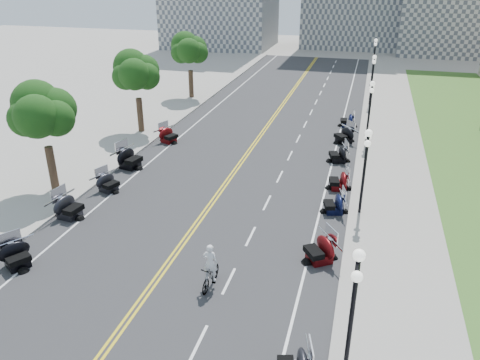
# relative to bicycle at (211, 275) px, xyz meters

# --- Properties ---
(ground) EXTENTS (160.00, 160.00, 0.00)m
(ground) POSITION_rel_bicycle_xyz_m (-2.53, 4.56, -0.58)
(ground) COLOR gray
(road) EXTENTS (16.00, 90.00, 0.01)m
(road) POSITION_rel_bicycle_xyz_m (-2.53, 14.56, -0.57)
(road) COLOR #333335
(road) RESTS_ON ground
(centerline_yellow_a) EXTENTS (0.12, 90.00, 0.00)m
(centerline_yellow_a) POSITION_rel_bicycle_xyz_m (-2.65, 14.56, -0.56)
(centerline_yellow_a) COLOR yellow
(centerline_yellow_a) RESTS_ON road
(centerline_yellow_b) EXTENTS (0.12, 90.00, 0.00)m
(centerline_yellow_b) POSITION_rel_bicycle_xyz_m (-2.41, 14.56, -0.56)
(centerline_yellow_b) COLOR yellow
(centerline_yellow_b) RESTS_ON road
(edge_line_north) EXTENTS (0.12, 90.00, 0.00)m
(edge_line_north) POSITION_rel_bicycle_xyz_m (3.87, 14.56, -0.56)
(edge_line_north) COLOR white
(edge_line_north) RESTS_ON road
(edge_line_south) EXTENTS (0.12, 90.00, 0.00)m
(edge_line_south) POSITION_rel_bicycle_xyz_m (-8.93, 14.56, -0.56)
(edge_line_south) COLOR white
(edge_line_south) RESTS_ON road
(lane_dash_4) EXTENTS (0.12, 2.00, 0.00)m
(lane_dash_4) POSITION_rel_bicycle_xyz_m (0.67, -3.44, -0.56)
(lane_dash_4) COLOR white
(lane_dash_4) RESTS_ON road
(lane_dash_5) EXTENTS (0.12, 2.00, 0.00)m
(lane_dash_5) POSITION_rel_bicycle_xyz_m (0.67, 0.56, -0.56)
(lane_dash_5) COLOR white
(lane_dash_5) RESTS_ON road
(lane_dash_6) EXTENTS (0.12, 2.00, 0.00)m
(lane_dash_6) POSITION_rel_bicycle_xyz_m (0.67, 4.56, -0.56)
(lane_dash_6) COLOR white
(lane_dash_6) RESTS_ON road
(lane_dash_7) EXTENTS (0.12, 2.00, 0.00)m
(lane_dash_7) POSITION_rel_bicycle_xyz_m (0.67, 8.56, -0.56)
(lane_dash_7) COLOR white
(lane_dash_7) RESTS_ON road
(lane_dash_8) EXTENTS (0.12, 2.00, 0.00)m
(lane_dash_8) POSITION_rel_bicycle_xyz_m (0.67, 12.56, -0.56)
(lane_dash_8) COLOR white
(lane_dash_8) RESTS_ON road
(lane_dash_9) EXTENTS (0.12, 2.00, 0.00)m
(lane_dash_9) POSITION_rel_bicycle_xyz_m (0.67, 16.56, -0.56)
(lane_dash_9) COLOR white
(lane_dash_9) RESTS_ON road
(lane_dash_10) EXTENTS (0.12, 2.00, 0.00)m
(lane_dash_10) POSITION_rel_bicycle_xyz_m (0.67, 20.56, -0.56)
(lane_dash_10) COLOR white
(lane_dash_10) RESTS_ON road
(lane_dash_11) EXTENTS (0.12, 2.00, 0.00)m
(lane_dash_11) POSITION_rel_bicycle_xyz_m (0.67, 24.56, -0.56)
(lane_dash_11) COLOR white
(lane_dash_11) RESTS_ON road
(lane_dash_12) EXTENTS (0.12, 2.00, 0.00)m
(lane_dash_12) POSITION_rel_bicycle_xyz_m (0.67, 28.56, -0.56)
(lane_dash_12) COLOR white
(lane_dash_12) RESTS_ON road
(lane_dash_13) EXTENTS (0.12, 2.00, 0.00)m
(lane_dash_13) POSITION_rel_bicycle_xyz_m (0.67, 32.56, -0.56)
(lane_dash_13) COLOR white
(lane_dash_13) RESTS_ON road
(lane_dash_14) EXTENTS (0.12, 2.00, 0.00)m
(lane_dash_14) POSITION_rel_bicycle_xyz_m (0.67, 36.56, -0.56)
(lane_dash_14) COLOR white
(lane_dash_14) RESTS_ON road
(lane_dash_15) EXTENTS (0.12, 2.00, 0.00)m
(lane_dash_15) POSITION_rel_bicycle_xyz_m (0.67, 40.56, -0.56)
(lane_dash_15) COLOR white
(lane_dash_15) RESTS_ON road
(lane_dash_16) EXTENTS (0.12, 2.00, 0.00)m
(lane_dash_16) POSITION_rel_bicycle_xyz_m (0.67, 44.56, -0.56)
(lane_dash_16) COLOR white
(lane_dash_16) RESTS_ON road
(lane_dash_17) EXTENTS (0.12, 2.00, 0.00)m
(lane_dash_17) POSITION_rel_bicycle_xyz_m (0.67, 48.56, -0.56)
(lane_dash_17) COLOR white
(lane_dash_17) RESTS_ON road
(lane_dash_18) EXTENTS (0.12, 2.00, 0.00)m
(lane_dash_18) POSITION_rel_bicycle_xyz_m (0.67, 52.56, -0.56)
(lane_dash_18) COLOR white
(lane_dash_18) RESTS_ON road
(lane_dash_19) EXTENTS (0.12, 2.00, 0.00)m
(lane_dash_19) POSITION_rel_bicycle_xyz_m (0.67, 56.56, -0.56)
(lane_dash_19) COLOR white
(lane_dash_19) RESTS_ON road
(sidewalk_north) EXTENTS (5.00, 90.00, 0.15)m
(sidewalk_north) POSITION_rel_bicycle_xyz_m (7.97, 14.56, -0.50)
(sidewalk_north) COLOR #9E9991
(sidewalk_north) RESTS_ON ground
(sidewalk_south) EXTENTS (5.00, 90.00, 0.15)m
(sidewalk_south) POSITION_rel_bicycle_xyz_m (-13.03, 14.56, -0.50)
(sidewalk_south) COLOR #9E9991
(sidewalk_south) RESTS_ON ground
(street_lamp_1) EXTENTS (0.50, 1.20, 4.90)m
(street_lamp_1) POSITION_rel_bicycle_xyz_m (6.07, -3.44, 2.02)
(street_lamp_1) COLOR black
(street_lamp_1) RESTS_ON sidewalk_north
(street_lamp_2) EXTENTS (0.50, 1.20, 4.90)m
(street_lamp_2) POSITION_rel_bicycle_xyz_m (6.07, 8.56, 2.02)
(street_lamp_2) COLOR black
(street_lamp_2) RESTS_ON sidewalk_north
(street_lamp_3) EXTENTS (0.50, 1.20, 4.90)m
(street_lamp_3) POSITION_rel_bicycle_xyz_m (6.07, 20.56, 2.02)
(street_lamp_3) COLOR black
(street_lamp_3) RESTS_ON sidewalk_north
(street_lamp_4) EXTENTS (0.50, 1.20, 4.90)m
(street_lamp_4) POSITION_rel_bicycle_xyz_m (6.07, 32.56, 2.02)
(street_lamp_4) COLOR black
(street_lamp_4) RESTS_ON sidewalk_north
(street_lamp_5) EXTENTS (0.50, 1.20, 4.90)m
(street_lamp_5) POSITION_rel_bicycle_xyz_m (6.07, 44.56, 2.02)
(street_lamp_5) COLOR black
(street_lamp_5) RESTS_ON sidewalk_north
(tree_2) EXTENTS (4.80, 4.80, 9.20)m
(tree_2) POSITION_rel_bicycle_xyz_m (-12.53, 6.56, 4.17)
(tree_2) COLOR #235619
(tree_2) RESTS_ON sidewalk_south
(tree_3) EXTENTS (4.80, 4.80, 9.20)m
(tree_3) POSITION_rel_bicycle_xyz_m (-12.53, 18.56, 4.17)
(tree_3) COLOR #235619
(tree_3) RESTS_ON sidewalk_south
(tree_4) EXTENTS (4.80, 4.80, 9.20)m
(tree_4) POSITION_rel_bicycle_xyz_m (-12.53, 30.56, 4.17)
(tree_4) COLOR #235619
(tree_4) RESTS_ON sidewalk_south
(motorcycle_n_5) EXTENTS (2.77, 2.77, 1.39)m
(motorcycle_n_5) POSITION_rel_bicycle_xyz_m (4.39, 3.26, 0.12)
(motorcycle_n_5) COLOR #590A0C
(motorcycle_n_5) RESTS_ON road
(motorcycle_n_6) EXTENTS (2.18, 2.18, 1.24)m
(motorcycle_n_6) POSITION_rel_bicycle_xyz_m (4.63, 8.40, 0.05)
(motorcycle_n_6) COLOR black
(motorcycle_n_6) RESTS_ON road
(motorcycle_n_7) EXTENTS (2.17, 2.17, 1.30)m
(motorcycle_n_7) POSITION_rel_bicycle_xyz_m (4.64, 11.65, 0.08)
(motorcycle_n_7) COLOR #590A0C
(motorcycle_n_7) RESTS_ON road
(motorcycle_n_8) EXTENTS (2.35, 2.35, 1.32)m
(motorcycle_n_8) POSITION_rel_bicycle_xyz_m (4.22, 16.32, 0.09)
(motorcycle_n_8) COLOR black
(motorcycle_n_8) RESTS_ON road
(motorcycle_n_9) EXTENTS (2.82, 2.82, 1.40)m
(motorcycle_n_9) POSITION_rel_bicycle_xyz_m (4.34, 20.57, 0.13)
(motorcycle_n_9) COLOR black
(motorcycle_n_9) RESTS_ON road
(motorcycle_n_10) EXTENTS (2.03, 2.03, 1.28)m
(motorcycle_n_10) POSITION_rel_bicycle_xyz_m (4.33, 24.96, 0.07)
(motorcycle_n_10) COLOR black
(motorcycle_n_10) RESTS_ON road
(motorcycle_s_4) EXTENTS (2.61, 2.61, 1.32)m
(motorcycle_s_4) POSITION_rel_bicycle_xyz_m (-9.28, -0.99, 0.09)
(motorcycle_s_4) COLOR black
(motorcycle_s_4) RESTS_ON road
(motorcycle_s_5) EXTENTS (2.30, 2.30, 1.43)m
(motorcycle_s_5) POSITION_rel_bicycle_xyz_m (-9.71, 3.85, 0.14)
(motorcycle_s_5) COLOR black
(motorcycle_s_5) RESTS_ON road
(motorcycle_s_6) EXTENTS (2.27, 2.27, 1.24)m
(motorcycle_s_6) POSITION_rel_bicycle_xyz_m (-9.35, 7.51, 0.04)
(motorcycle_s_6) COLOR black
(motorcycle_s_6) RESTS_ON road
(motorcycle_s_7) EXTENTS (2.63, 2.63, 1.56)m
(motorcycle_s_7) POSITION_rel_bicycle_xyz_m (-9.81, 11.30, 0.20)
(motorcycle_s_7) COLOR black
(motorcycle_s_7) RESTS_ON road
(motorcycle_s_8) EXTENTS (2.46, 2.46, 1.32)m
(motorcycle_s_8) POSITION_rel_bicycle_xyz_m (-9.31, 16.90, 0.08)
(motorcycle_s_8) COLOR #590A0C
(motorcycle_s_8) RESTS_ON road
(bicycle) EXTENTS (0.64, 1.94, 1.15)m
(bicycle) POSITION_rel_bicycle_xyz_m (0.00, 0.00, 0.00)
(bicycle) COLOR #A51414
(bicycle) RESTS_ON road
(cyclist_rider) EXTENTS (0.66, 0.43, 1.80)m
(cyclist_rider) POSITION_rel_bicycle_xyz_m (0.00, 0.00, 1.48)
(cyclist_rider) COLOR silver
(cyclist_rider) RESTS_ON bicycle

